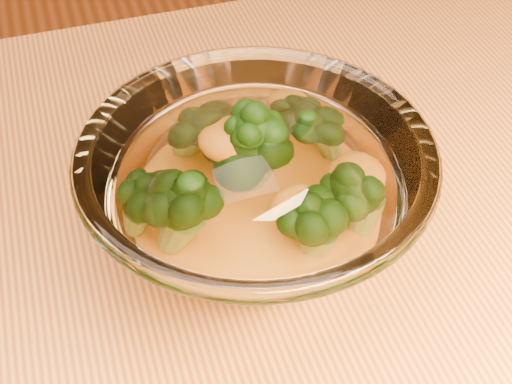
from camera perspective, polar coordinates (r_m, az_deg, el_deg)
glass_bowl at (r=0.45m, az=0.00°, el=-0.43°), size 0.22×0.22×0.10m
cheese_sauce at (r=0.47m, az=0.00°, el=-2.21°), size 0.11×0.11×0.03m
broccoli_heap at (r=0.45m, az=-0.14°, el=1.67°), size 0.15×0.13×0.08m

